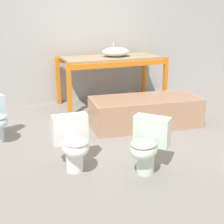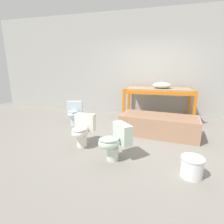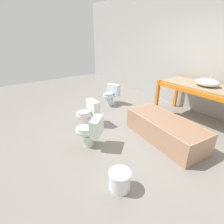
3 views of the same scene
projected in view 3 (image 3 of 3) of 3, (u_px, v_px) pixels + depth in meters
name	position (u px, v px, depth m)	size (l,w,h in m)	color
ground_plane	(143.00, 132.00, 3.89)	(12.00, 12.00, 0.00)	gray
warehouse_wall_rear	(207.00, 51.00, 4.33)	(10.80, 0.08, 3.20)	#ADADA8
shelving_rack	(202.00, 90.00, 4.03)	(1.92, 0.92, 0.92)	orange
sink_basin	(207.00, 82.00, 3.87)	(0.52, 0.43, 0.25)	silver
bathtub_main	(165.00, 128.00, 3.53)	(1.75, 0.90, 0.45)	tan
toilet_near	(88.00, 113.00, 4.02)	(0.40, 0.51, 0.60)	white
toilet_far	(111.00, 94.00, 5.25)	(0.47, 0.58, 0.60)	silver
toilet_extra	(90.00, 131.00, 3.28)	(0.61, 0.59, 0.60)	silver
bucket_white	(120.00, 180.00, 2.41)	(0.31, 0.31, 0.29)	white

